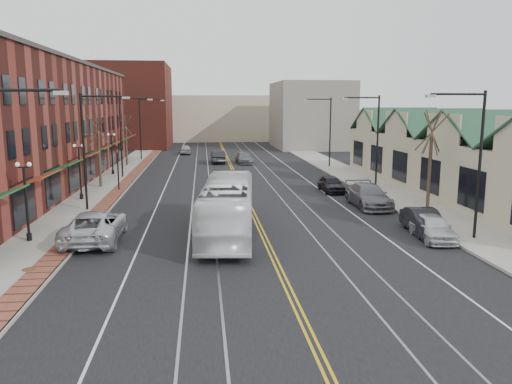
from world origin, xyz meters
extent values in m
plane|color=black|center=(0.00, 0.00, 0.00)|extent=(160.00, 160.00, 0.00)
cube|color=gray|center=(-12.00, 20.00, 0.07)|extent=(4.00, 120.00, 0.15)
cube|color=gray|center=(12.00, 20.00, 0.07)|extent=(4.00, 120.00, 0.15)
cube|color=maroon|center=(-19.00, 27.00, 5.50)|extent=(10.00, 50.00, 11.00)
cube|color=#B5AA8B|center=(18.00, 20.00, 2.30)|extent=(8.00, 36.00, 4.60)
cube|color=maroon|center=(-16.00, 70.00, 7.00)|extent=(14.00, 18.00, 14.00)
cube|color=#B5AA8B|center=(0.00, 85.00, 4.50)|extent=(22.00, 14.00, 9.00)
cube|color=slate|center=(15.00, 65.00, 5.50)|extent=(12.00, 16.00, 11.00)
cylinder|color=black|center=(-10.00, 0.00, 7.95)|extent=(3.00, 0.12, 0.12)
cube|color=#999999|center=(-8.50, 0.00, 7.85)|extent=(0.50, 0.25, 0.15)
cylinder|color=black|center=(-11.50, 16.00, 4.15)|extent=(0.16, 0.16, 8.00)
cylinder|color=black|center=(-10.00, 16.00, 7.95)|extent=(3.00, 0.12, 0.12)
cube|color=#999999|center=(-8.50, 16.00, 7.85)|extent=(0.50, 0.25, 0.15)
cylinder|color=black|center=(-11.50, 32.00, 4.15)|extent=(0.16, 0.16, 8.00)
cylinder|color=black|center=(-10.00, 32.00, 7.95)|extent=(3.00, 0.12, 0.12)
cube|color=#999999|center=(-8.50, 32.00, 7.85)|extent=(0.50, 0.25, 0.15)
cylinder|color=black|center=(-11.50, 48.00, 4.15)|extent=(0.16, 0.16, 8.00)
cylinder|color=black|center=(-10.00, 48.00, 7.95)|extent=(3.00, 0.12, 0.12)
cube|color=#999999|center=(-8.50, 48.00, 7.85)|extent=(0.50, 0.25, 0.15)
cylinder|color=black|center=(11.50, 6.00, 4.15)|extent=(0.16, 0.16, 8.00)
cylinder|color=black|center=(10.00, 6.00, 7.95)|extent=(3.00, 0.12, 0.12)
cube|color=#999999|center=(8.50, 6.00, 7.85)|extent=(0.50, 0.25, 0.15)
cylinder|color=black|center=(11.50, 22.00, 4.15)|extent=(0.16, 0.16, 8.00)
cylinder|color=black|center=(10.00, 22.00, 7.95)|extent=(3.00, 0.12, 0.12)
cube|color=#999999|center=(8.50, 22.00, 7.85)|extent=(0.50, 0.25, 0.15)
cylinder|color=black|center=(11.50, 38.00, 4.15)|extent=(0.16, 0.16, 8.00)
cylinder|color=black|center=(10.00, 38.00, 7.95)|extent=(3.00, 0.12, 0.12)
cube|color=#999999|center=(8.50, 38.00, 7.85)|extent=(0.50, 0.25, 0.15)
cylinder|color=black|center=(-12.80, 8.00, 0.35)|extent=(0.28, 0.28, 0.40)
cylinder|color=black|center=(-12.80, 8.00, 2.15)|extent=(0.14, 0.14, 4.00)
cube|color=black|center=(-12.80, 8.00, 4.15)|extent=(0.60, 0.06, 0.06)
sphere|color=white|center=(-13.10, 8.00, 4.30)|extent=(0.24, 0.24, 0.24)
sphere|color=white|center=(-12.50, 8.00, 4.30)|extent=(0.24, 0.24, 0.24)
cylinder|color=black|center=(-12.80, 20.00, 0.35)|extent=(0.28, 0.28, 0.40)
cylinder|color=black|center=(-12.80, 20.00, 2.15)|extent=(0.14, 0.14, 4.00)
cube|color=black|center=(-12.80, 20.00, 4.15)|extent=(0.60, 0.06, 0.06)
sphere|color=white|center=(-13.10, 20.00, 4.30)|extent=(0.24, 0.24, 0.24)
sphere|color=white|center=(-12.50, 20.00, 4.30)|extent=(0.24, 0.24, 0.24)
cylinder|color=black|center=(-12.80, 34.00, 0.35)|extent=(0.28, 0.28, 0.40)
cylinder|color=black|center=(-12.80, 34.00, 2.15)|extent=(0.14, 0.14, 4.00)
cube|color=black|center=(-12.80, 34.00, 4.15)|extent=(0.60, 0.06, 0.06)
sphere|color=white|center=(-13.10, 34.00, 4.30)|extent=(0.24, 0.24, 0.24)
sphere|color=white|center=(-12.50, 34.00, 4.30)|extent=(0.24, 0.24, 0.24)
cylinder|color=#382B21|center=(-12.50, 26.00, 2.60)|extent=(0.24, 0.24, 4.90)
cylinder|color=#382B21|center=(-12.50, 26.00, 5.15)|extent=(0.58, 1.37, 2.90)
cylinder|color=#382B21|center=(-12.50, 26.00, 5.15)|extent=(1.60, 0.66, 2.78)
cylinder|color=#382B21|center=(-12.50, 26.00, 5.15)|extent=(0.53, 1.23, 2.96)
cylinder|color=#382B21|center=(-12.50, 26.00, 5.15)|extent=(1.69, 1.03, 2.64)
cylinder|color=#382B21|center=(-12.50, 26.00, 5.15)|extent=(1.78, 1.29, 2.48)
cylinder|color=#382B21|center=(-12.50, 42.00, 2.42)|extent=(0.24, 0.24, 4.55)
cylinder|color=#382B21|center=(-12.50, 42.00, 4.80)|extent=(0.55, 1.28, 2.69)
cylinder|color=#382B21|center=(-12.50, 42.00, 4.80)|extent=(1.49, 0.62, 2.58)
cylinder|color=#382B21|center=(-12.50, 42.00, 4.80)|extent=(0.50, 1.15, 2.75)
cylinder|color=#382B21|center=(-12.50, 42.00, 4.80)|extent=(1.57, 0.97, 2.45)
cylinder|color=#382B21|center=(-12.50, 42.00, 4.80)|extent=(1.66, 1.20, 2.30)
cylinder|color=#382B21|center=(12.50, 14.00, 2.78)|extent=(0.24, 0.24, 5.25)
cylinder|color=#382B21|center=(12.50, 14.00, 5.50)|extent=(0.61, 1.46, 3.10)
cylinder|color=#382B21|center=(12.50, 14.00, 5.50)|extent=(1.70, 0.70, 2.97)
cylinder|color=#382B21|center=(12.50, 14.00, 5.50)|extent=(0.56, 1.31, 3.17)
cylinder|color=#382B21|center=(12.50, 14.00, 5.50)|extent=(1.80, 1.10, 2.82)
cylinder|color=#382B21|center=(12.50, 14.00, 5.50)|extent=(1.90, 1.37, 2.65)
cylinder|color=#592D19|center=(-11.20, 3.00, 0.16)|extent=(0.60, 0.60, 0.02)
cylinder|color=#592D19|center=(-11.20, 8.00, 0.16)|extent=(0.60, 0.60, 0.02)
cylinder|color=black|center=(-10.60, 24.00, 1.75)|extent=(0.12, 0.12, 3.20)
imported|color=black|center=(-10.60, 24.00, 3.50)|extent=(0.18, 0.15, 0.90)
imported|color=white|center=(-2.00, 8.57, 1.62)|extent=(3.86, 11.86, 3.25)
imported|color=silver|center=(-9.30, 8.00, 0.86)|extent=(2.90, 6.20, 1.72)
imported|color=silver|center=(9.22, 6.32, 0.72)|extent=(2.06, 4.34, 1.43)
imported|color=black|center=(9.30, 7.60, 0.72)|extent=(1.84, 4.48, 1.44)
imported|color=slate|center=(8.63, 15.38, 0.83)|extent=(2.36, 5.74, 1.66)
imported|color=black|center=(7.50, 21.82, 0.70)|extent=(1.72, 4.14, 1.40)
imported|color=black|center=(-1.46, 43.86, 0.78)|extent=(1.82, 4.81, 1.57)
imported|color=slate|center=(1.82, 42.94, 0.68)|extent=(2.15, 4.80, 1.37)
imported|color=#9B9EA1|center=(-5.94, 55.79, 0.71)|extent=(1.80, 4.21, 1.42)
camera|label=1|loc=(-3.37, -19.29, 7.47)|focal=35.00mm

